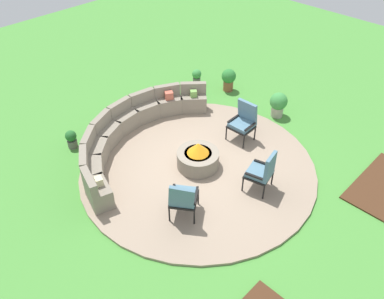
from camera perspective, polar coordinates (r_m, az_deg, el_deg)
The scene contains 11 objects.
ground_plane at distance 9.64m, azimuth 0.85°, elevation -2.60°, with size 24.00×24.00×0.00m, color #478C38.
patio_circle at distance 9.62m, azimuth 0.85°, elevation -2.47°, with size 5.69×5.69×0.06m, color gray.
fire_pit at distance 9.42m, azimuth 0.87°, elevation -1.14°, with size 1.01×1.01×0.69m.
curved_stone_bench at distance 10.27m, azimuth -8.80°, elevation 2.66°, with size 4.79×2.42×0.82m.
lounge_chair_front_left at distance 8.08m, azimuth -1.29°, elevation -6.97°, with size 0.81×0.82×1.01m.
lounge_chair_front_right at distance 8.78m, azimuth 10.21°, elevation -3.08°, with size 0.68×0.67×1.03m.
lounge_chair_back_left at distance 10.21m, azimuth 7.49°, elevation 4.19°, with size 0.60×0.62×1.08m.
potted_plant_0 at distance 12.49m, azimuth 5.32°, elevation 10.18°, with size 0.45×0.45×0.72m.
potted_plant_1 at distance 10.55m, azimuth -17.05°, elevation 1.50°, with size 0.29×0.29×0.50m.
potted_plant_2 at distance 11.46m, azimuth 12.39°, elevation 6.54°, with size 0.50×0.50×0.73m.
potted_plant_3 at distance 12.76m, azimuth 0.69°, elevation 10.47°, with size 0.30×0.30×0.55m.
Camera 1 is at (-5.24, -4.94, 6.39)m, focal length 36.85 mm.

